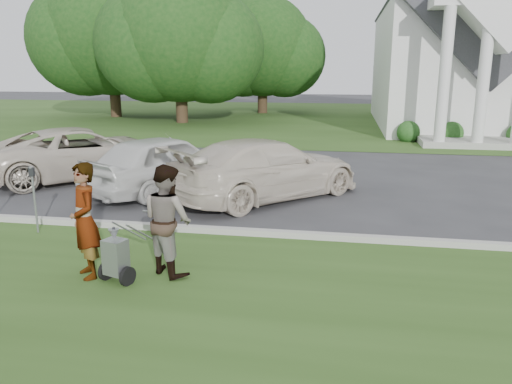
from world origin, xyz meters
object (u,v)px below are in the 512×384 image
(tree_left, at_px, (179,41))
(parking_meter_near, at_px, (34,192))
(tree_back, at_px, (262,51))
(car_a, at_px, (83,153))
(church, at_px, (462,25))
(car_b, at_px, (165,163))
(striping_cart, at_px, (116,258))
(tree_far, at_px, (111,35))
(person_right, at_px, (168,220))
(person_left, at_px, (85,222))
(car_c, at_px, (266,169))

(tree_left, height_order, parking_meter_near, tree_left)
(tree_back, distance_m, car_a, 25.02)
(church, height_order, tree_back, church)
(car_a, distance_m, car_b, 3.48)
(parking_meter_near, bearing_deg, car_b, 71.19)
(tree_back, relative_size, striping_cart, 8.22)
(tree_left, height_order, tree_far, tree_far)
(church, distance_m, car_a, 23.72)
(car_b, bearing_deg, person_right, 139.19)
(striping_cart, distance_m, parking_meter_near, 3.56)
(person_right, relative_size, parking_meter_near, 1.30)
(tree_left, bearing_deg, striping_cart, -74.25)
(tree_left, xyz_separation_m, person_left, (6.23, -24.02, -4.13))
(tree_back, bearing_deg, parking_meter_near, -90.03)
(tree_far, bearing_deg, car_a, -67.44)
(striping_cart, bearing_deg, tree_far, 134.32)
(tree_back, distance_m, striping_cart, 32.56)
(person_left, distance_m, car_c, 6.19)
(tree_far, distance_m, tree_back, 11.22)
(tree_far, relative_size, person_left, 5.91)
(striping_cart, distance_m, car_c, 6.15)
(person_left, height_order, car_b, person_left)
(striping_cart, xyz_separation_m, person_left, (-0.58, 0.14, 0.55))
(tree_back, height_order, car_c, tree_back)
(tree_far, distance_m, parking_meter_near, 27.39)
(tree_back, xyz_separation_m, striping_cart, (2.81, -32.16, -4.29))
(church, height_order, person_left, church)
(tree_back, height_order, car_b, tree_back)
(car_b, height_order, car_c, car_b)
(person_right, bearing_deg, car_c, -64.60)
(tree_back, bearing_deg, striping_cart, -85.00)
(tree_left, relative_size, person_right, 5.57)
(striping_cart, bearing_deg, parking_meter_near, 162.37)
(person_left, bearing_deg, tree_back, 141.32)
(car_c, bearing_deg, striping_cart, 118.01)
(striping_cart, relative_size, car_a, 0.20)
(car_b, bearing_deg, tree_back, -58.30)
(car_a, xyz_separation_m, car_b, (3.23, -1.28, 0.02))
(tree_back, height_order, person_left, tree_back)
(parking_meter_near, bearing_deg, person_right, -23.89)
(person_left, xyz_separation_m, parking_meter_near, (-2.24, 1.97, -0.06))
(tree_left, bearing_deg, person_left, -75.46)
(tree_far, height_order, person_left, tree_far)
(tree_left, bearing_deg, tree_back, 63.43)
(car_b, bearing_deg, church, -92.75)
(tree_far, distance_m, car_b, 24.32)
(church, distance_m, person_left, 27.80)
(tree_far, xyz_separation_m, person_left, (12.23, -27.02, -4.71))
(person_left, distance_m, car_a, 8.43)
(person_right, distance_m, parking_meter_near, 3.88)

